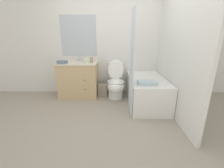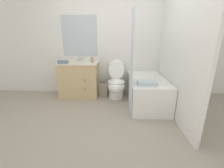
# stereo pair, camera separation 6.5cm
# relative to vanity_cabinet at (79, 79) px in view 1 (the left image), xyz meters

# --- Properties ---
(ground_plane) EXTENTS (14.00, 14.00, 0.00)m
(ground_plane) POSITION_rel_vanity_cabinet_xyz_m (0.74, -1.32, -0.43)
(ground_plane) COLOR gray
(wall_back) EXTENTS (8.00, 0.06, 2.50)m
(wall_back) POSITION_rel_vanity_cabinet_xyz_m (0.73, 0.30, 0.83)
(wall_back) COLOR silver
(wall_back) RESTS_ON ground_plane
(wall_right) EXTENTS (0.05, 2.60, 2.50)m
(wall_right) POSITION_rel_vanity_cabinet_xyz_m (1.95, -0.52, 0.82)
(wall_right) COLOR silver
(wall_right) RESTS_ON ground_plane
(vanity_cabinet) EXTENTS (0.90, 0.59, 0.83)m
(vanity_cabinet) POSITION_rel_vanity_cabinet_xyz_m (0.00, 0.00, 0.00)
(vanity_cabinet) COLOR tan
(vanity_cabinet) RESTS_ON ground_plane
(sink_faucet) EXTENTS (0.14, 0.12, 0.12)m
(sink_faucet) POSITION_rel_vanity_cabinet_xyz_m (-0.00, 0.21, 0.44)
(sink_faucet) COLOR silver
(sink_faucet) RESTS_ON vanity_cabinet
(toilet) EXTENTS (0.39, 0.68, 0.88)m
(toilet) POSITION_rel_vanity_cabinet_xyz_m (0.89, -0.08, -0.08)
(toilet) COLOR white
(toilet) RESTS_ON ground_plane
(bathtub) EXTENTS (0.73, 1.36, 0.57)m
(bathtub) POSITION_rel_vanity_cabinet_xyz_m (1.55, -0.40, -0.14)
(bathtub) COLOR white
(bathtub) RESTS_ON ground_plane
(shower_curtain) EXTENTS (0.02, 0.58, 1.86)m
(shower_curtain) POSITION_rel_vanity_cabinet_xyz_m (1.17, -0.75, 0.51)
(shower_curtain) COLOR silver
(shower_curtain) RESTS_ON ground_plane
(wastebasket) EXTENTS (0.22, 0.19, 0.29)m
(wastebasket) POSITION_rel_vanity_cabinet_xyz_m (0.57, 0.03, -0.28)
(wastebasket) COLOR gray
(wastebasket) RESTS_ON ground_plane
(tissue_box) EXTENTS (0.12, 0.12, 0.13)m
(tissue_box) POSITION_rel_vanity_cabinet_xyz_m (0.25, -0.02, 0.45)
(tissue_box) COLOR silver
(tissue_box) RESTS_ON vanity_cabinet
(soap_dispenser) EXTENTS (0.07, 0.07, 0.16)m
(soap_dispenser) POSITION_rel_vanity_cabinet_xyz_m (0.33, -0.03, 0.47)
(soap_dispenser) COLOR tan
(soap_dispenser) RESTS_ON vanity_cabinet
(hand_towel_folded) EXTENTS (0.21, 0.12, 0.07)m
(hand_towel_folded) POSITION_rel_vanity_cabinet_xyz_m (-0.30, -0.15, 0.44)
(hand_towel_folded) COLOR slate
(hand_towel_folded) RESTS_ON vanity_cabinet
(bath_towel_folded) EXTENTS (0.35, 0.19, 0.06)m
(bath_towel_folded) POSITION_rel_vanity_cabinet_xyz_m (1.45, -0.85, 0.18)
(bath_towel_folded) COLOR silver
(bath_towel_folded) RESTS_ON bathtub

